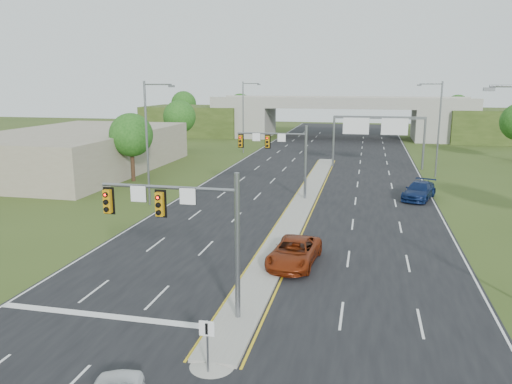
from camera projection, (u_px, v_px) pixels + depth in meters
The scene contains 21 objects.
ground at pixel (238, 320), 23.31m from camera, with size 240.00×240.00×0.00m, color #304117.
road at pixel (316, 180), 56.67m from camera, with size 24.00×160.00×0.02m, color black.
median at pixel (302, 204), 45.21m from camera, with size 2.00×54.00×0.16m, color gray.
median_nose at pixel (212, 364), 19.48m from camera, with size 2.00×2.00×0.16m, color gray.
lane_markings at pixel (304, 191), 50.99m from camera, with size 23.72×160.00×0.01m.
signal_mast_near at pixel (189, 220), 22.71m from camera, with size 6.62×0.60×7.00m.
signal_mast_far at pixel (282, 150), 46.54m from camera, with size 6.62×0.60×7.00m.
keep_right_sign at pixel (207, 338), 18.67m from camera, with size 0.60×0.13×2.20m.
sign_gantry at pixel (377, 127), 63.57m from camera, with size 11.58×0.44×6.67m.
overpass at pixel (340, 120), 98.79m from camera, with size 80.00×14.00×8.10m.
lightpole_l_mid at pixel (149, 138), 43.90m from camera, with size 2.85×0.25×11.00m.
lightpole_l_far at pixel (244, 114), 77.25m from camera, with size 2.85×0.25×11.00m.
lightpole_r_far at pixel (437, 125), 57.28m from camera, with size 2.85×0.25×11.00m.
tree_l_near at pixel (131, 135), 55.06m from camera, with size 4.80×4.80×7.60m.
tree_l_mid at pixel (179, 117), 79.66m from camera, with size 5.20×5.20×8.12m.
tree_back_a at pixel (184, 104), 119.75m from camera, with size 6.00×6.00×8.85m.
tree_back_b at pixel (240, 106), 116.83m from camera, with size 5.60×5.60×8.32m.
tree_back_c at pixel (457, 108), 106.59m from camera, with size 5.60×5.60×8.32m.
commercial_building at pixel (77, 151), 62.53m from camera, with size 18.00×30.00×5.00m, color gray.
car_far_a at pixel (294, 252), 30.25m from camera, with size 2.57×5.58×1.55m, color maroon.
car_far_b at pixel (419, 191), 47.25m from camera, with size 2.28×5.61×1.63m, color #0B1A44.
Camera 1 is at (5.51, -20.78, 10.87)m, focal length 35.00 mm.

